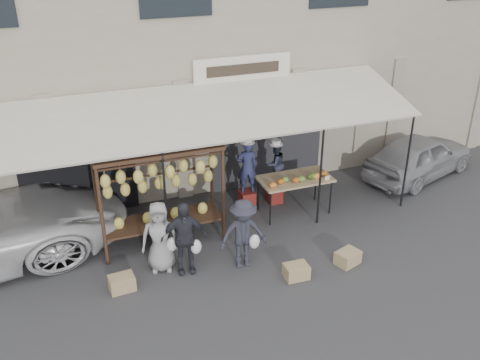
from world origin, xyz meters
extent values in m
plane|color=#2D2D30|center=(0.00, 0.00, 0.00)|extent=(90.00, 90.00, 0.00)
cube|color=#9F9686|center=(0.00, 6.50, 3.50)|extent=(24.00, 6.00, 7.00)
cube|color=#232328|center=(2.20, 3.46, 1.25)|extent=(3.00, 0.10, 2.50)
cube|color=black|center=(-2.50, 3.46, 1.25)|extent=(2.60, 0.10, 2.50)
cube|color=silver|center=(1.50, 3.40, 3.15)|extent=(2.40, 0.10, 0.60)
cube|color=beige|center=(0.00, 2.30, 2.60)|extent=(10.00, 2.34, 0.63)
cylinder|color=black|center=(-1.00, 1.15, 1.15)|extent=(0.05, 0.05, 2.30)
cylinder|color=black|center=(2.50, 1.15, 1.15)|extent=(0.05, 0.05, 2.30)
cylinder|color=black|center=(4.80, 1.15, 1.15)|extent=(0.05, 0.05, 2.30)
cylinder|color=black|center=(-2.26, 1.18, 1.10)|extent=(0.07, 0.07, 2.20)
cylinder|color=black|center=(0.24, 1.18, 1.10)|extent=(0.07, 0.07, 2.20)
cylinder|color=black|center=(-2.26, 1.98, 1.10)|extent=(0.07, 0.07, 2.20)
cylinder|color=black|center=(0.24, 1.98, 1.10)|extent=(0.07, 0.07, 2.20)
cube|color=black|center=(-1.01, 1.58, 2.20)|extent=(2.60, 0.90, 0.07)
cylinder|color=black|center=(-1.01, 1.23, 2.08)|extent=(2.50, 0.05, 0.05)
cylinder|color=black|center=(-1.01, 1.93, 2.08)|extent=(2.50, 0.05, 0.05)
cylinder|color=black|center=(-1.01, 1.58, 1.65)|extent=(2.50, 0.05, 0.05)
cube|color=black|center=(-1.01, 1.58, 0.55)|extent=(2.50, 0.80, 0.05)
ellipsoid|color=#D8C163|center=(-2.11, 1.23, 1.84)|extent=(0.20, 0.18, 0.30)
ellipsoid|color=#D8C163|center=(-1.80, 1.38, 1.81)|extent=(0.20, 0.18, 0.30)
ellipsoid|color=#D8C163|center=(-1.49, 1.23, 1.83)|extent=(0.20, 0.18, 0.30)
ellipsoid|color=#D8C163|center=(-1.17, 1.38, 1.86)|extent=(0.20, 0.18, 0.30)
ellipsoid|color=#D8C163|center=(-0.86, 1.23, 1.83)|extent=(0.20, 0.18, 0.30)
ellipsoid|color=#D8C163|center=(-0.54, 1.38, 1.85)|extent=(0.20, 0.18, 0.30)
ellipsoid|color=#D8C163|center=(-0.23, 1.23, 1.83)|extent=(0.20, 0.18, 0.30)
ellipsoid|color=#D8C163|center=(0.09, 1.38, 1.84)|extent=(0.20, 0.18, 0.30)
ellipsoid|color=#D8C163|center=(-2.06, 1.58, 1.43)|extent=(0.20, 0.18, 0.30)
ellipsoid|color=#D8C163|center=(-1.71, 1.58, 1.42)|extent=(0.20, 0.18, 0.30)
ellipsoid|color=#D8C163|center=(-1.36, 1.58, 1.43)|extent=(0.20, 0.18, 0.30)
ellipsoid|color=#D8C163|center=(-1.01, 1.58, 1.45)|extent=(0.20, 0.18, 0.30)
ellipsoid|color=#D8C163|center=(-0.66, 1.58, 1.44)|extent=(0.20, 0.18, 0.30)
ellipsoid|color=#D8C163|center=(-0.31, 1.58, 1.41)|extent=(0.20, 0.18, 0.30)
ellipsoid|color=#D8C163|center=(0.04, 1.58, 1.43)|extent=(0.20, 0.18, 0.30)
cube|color=tan|center=(2.21, 1.81, 0.88)|extent=(1.70, 0.90, 0.05)
cylinder|color=black|center=(1.44, 1.44, 0.42)|extent=(0.04, 0.04, 0.85)
cylinder|color=black|center=(2.98, 1.44, 0.42)|extent=(0.04, 0.04, 0.85)
cylinder|color=black|center=(1.44, 2.18, 0.42)|extent=(0.04, 0.04, 0.85)
cylinder|color=black|center=(2.98, 2.18, 0.42)|extent=(0.04, 0.04, 0.85)
ellipsoid|color=orange|center=(1.52, 1.53, 0.97)|extent=(0.18, 0.14, 0.14)
ellipsoid|color=#B25919|center=(1.77, 1.62, 0.97)|extent=(0.18, 0.14, 0.14)
ellipsoid|color=#598C33|center=(1.89, 1.68, 0.97)|extent=(0.18, 0.14, 0.14)
ellipsoid|color=#B25919|center=(2.13, 1.58, 0.97)|extent=(0.18, 0.14, 0.14)
ellipsoid|color=#598C33|center=(2.27, 1.58, 0.97)|extent=(0.18, 0.14, 0.14)
ellipsoid|color=#477226|center=(2.53, 1.63, 0.97)|extent=(0.18, 0.14, 0.14)
ellipsoid|color=orange|center=(2.66, 1.60, 0.97)|extent=(0.18, 0.14, 0.14)
ellipsoid|color=#B25919|center=(2.89, 1.65, 0.97)|extent=(0.18, 0.14, 0.14)
imported|color=navy|center=(1.21, 2.31, 1.13)|extent=(0.53, 0.40, 1.30)
imported|color=#27293D|center=(1.98, 2.42, 1.03)|extent=(0.62, 0.54, 1.09)
imported|color=gray|center=(-1.26, 0.66, 0.74)|extent=(0.81, 0.62, 1.49)
imported|color=#2B2C34|center=(-0.84, 0.41, 0.77)|extent=(0.94, 0.49, 1.54)
imported|color=#282A34|center=(0.30, 0.18, 0.74)|extent=(1.00, 0.62, 1.49)
cube|color=maroon|center=(1.21, 2.31, 0.24)|extent=(0.36, 0.36, 0.48)
cube|color=maroon|center=(1.98, 2.42, 0.24)|extent=(0.42, 0.42, 0.48)
cube|color=tan|center=(1.13, -0.56, 0.14)|extent=(0.48, 0.37, 0.28)
cube|color=tan|center=(2.32, -0.51, 0.14)|extent=(0.56, 0.49, 0.28)
cube|color=tan|center=(-2.12, 0.26, 0.14)|extent=(0.49, 0.39, 0.28)
imported|color=gray|center=(6.21, 2.41, 0.60)|extent=(3.76, 2.43, 1.19)
camera|label=1|loc=(-2.90, -8.18, 6.38)|focal=40.00mm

